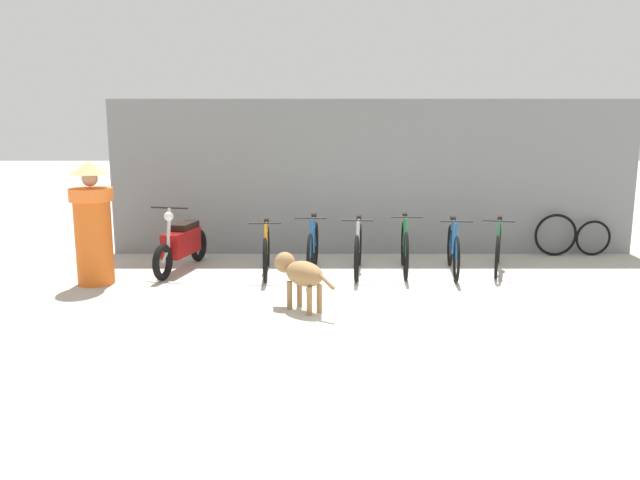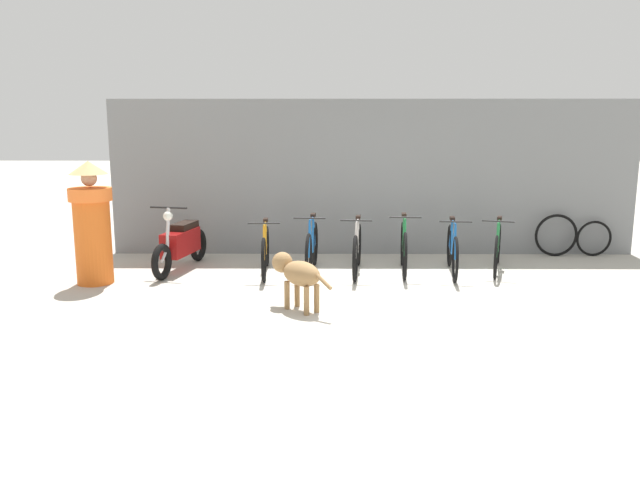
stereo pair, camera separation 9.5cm
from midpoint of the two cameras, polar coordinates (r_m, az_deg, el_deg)
name	(u,v)px [view 2 (the right image)]	position (r m, az deg, el deg)	size (l,w,h in m)	color
ground_plane	(391,307)	(7.79, 6.88, -6.11)	(60.00, 60.00, 0.00)	#B7B2A5
shop_wall_back	(373,178)	(10.77, 5.12, 5.71)	(8.95, 0.20, 2.63)	slate
bicycle_0	(265,251)	(9.39, -4.73, -1.02)	(0.46, 1.66, 0.84)	black
bicycle_1	(312,249)	(9.38, -0.46, -0.82)	(0.46, 1.75, 0.91)	black
bicycle_2	(357,250)	(9.41, 3.70, -0.90)	(0.46, 1.73, 0.87)	black
bicycle_3	(404,248)	(9.52, 7.95, -0.74)	(0.46, 1.67, 0.91)	black
bicycle_4	(452,250)	(9.56, 12.29, -0.94)	(0.46, 1.71, 0.86)	black
bicycle_5	(498,248)	(9.93, 16.19, -0.73)	(0.61, 1.66, 0.84)	black
motorcycle	(181,244)	(9.80, -12.34, -0.36)	(0.60, 1.81, 1.03)	black
stray_dog	(297,273)	(7.54, -1.76, -3.01)	(0.80, 0.81, 0.67)	#997247
person_in_robes	(92,222)	(9.24, -19.86, 1.57)	(0.64, 0.64, 1.73)	orange
spare_tire_left	(556,235)	(11.32, 21.01, 0.41)	(0.72, 0.05, 0.72)	black
spare_tire_right	(594,238)	(11.59, 23.97, 0.13)	(0.61, 0.06, 0.61)	black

